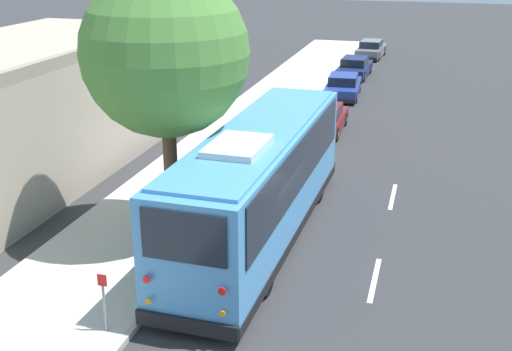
# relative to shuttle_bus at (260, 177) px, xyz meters

# --- Properties ---
(ground_plane) EXTENTS (160.00, 160.00, 0.00)m
(ground_plane) POSITION_rel_shuttle_bus_xyz_m (-1.31, -0.19, -1.91)
(ground_plane) COLOR #333335
(sidewalk_slab) EXTENTS (80.00, 4.26, 0.15)m
(sidewalk_slab) POSITION_rel_shuttle_bus_xyz_m (-1.31, 3.65, -1.83)
(sidewalk_slab) COLOR beige
(sidewalk_slab) RESTS_ON ground
(curb_strip) EXTENTS (80.00, 0.14, 0.15)m
(curb_strip) POSITION_rel_shuttle_bus_xyz_m (-1.31, 1.44, -1.83)
(curb_strip) COLOR #AAA69D
(curb_strip) RESTS_ON ground
(shuttle_bus) EXTENTS (11.39, 2.72, 3.56)m
(shuttle_bus) POSITION_rel_shuttle_bus_xyz_m (0.00, 0.00, 0.00)
(shuttle_bus) COLOR #4C93D1
(shuttle_bus) RESTS_ON ground
(parked_sedan_maroon) EXTENTS (4.27, 1.83, 1.26)m
(parked_sedan_maroon) POSITION_rel_shuttle_bus_xyz_m (11.57, 0.17, -1.33)
(parked_sedan_maroon) COLOR maroon
(parked_sedan_maroon) RESTS_ON ground
(parked_sedan_blue) EXTENTS (4.47, 1.98, 1.28)m
(parked_sedan_blue) POSITION_rel_shuttle_bus_xyz_m (18.73, 0.33, -1.32)
(parked_sedan_blue) COLOR navy
(parked_sedan_blue) RESTS_ON ground
(parked_sedan_navy) EXTENTS (4.49, 1.91, 1.27)m
(parked_sedan_navy) POSITION_rel_shuttle_bus_xyz_m (24.47, 0.45, -1.32)
(parked_sedan_navy) COLOR #19234C
(parked_sedan_navy) RESTS_ON ground
(parked_sedan_gray) EXTENTS (4.61, 1.94, 1.29)m
(parked_sedan_gray) POSITION_rel_shuttle_bus_xyz_m (31.99, 0.22, -1.31)
(parked_sedan_gray) COLOR slate
(parked_sedan_gray) RESTS_ON ground
(street_tree) EXTENTS (4.67, 4.67, 8.36)m
(street_tree) POSITION_rel_shuttle_bus_xyz_m (-0.39, 2.56, 3.88)
(street_tree) COLOR brown
(street_tree) RESTS_ON sidewalk_slab
(sign_post_near) EXTENTS (0.06, 0.22, 1.42)m
(sign_post_near) POSITION_rel_shuttle_bus_xyz_m (-5.86, 1.95, -1.03)
(sign_post_near) COLOR gray
(sign_post_near) RESTS_ON sidewalk_slab
(sign_post_far) EXTENTS (0.06, 0.06, 1.12)m
(sign_post_far) POSITION_rel_shuttle_bus_xyz_m (-3.92, 1.95, -1.20)
(sign_post_far) COLOR gray
(sign_post_far) RESTS_ON sidewalk_slab
(lane_stripe_mid) EXTENTS (2.40, 0.14, 0.01)m
(lane_stripe_mid) POSITION_rel_shuttle_bus_xyz_m (-1.65, -3.59, -1.91)
(lane_stripe_mid) COLOR silver
(lane_stripe_mid) RESTS_ON ground
(lane_stripe_ahead) EXTENTS (2.40, 0.14, 0.01)m
(lane_stripe_ahead) POSITION_rel_shuttle_bus_xyz_m (4.35, -3.59, -1.91)
(lane_stripe_ahead) COLOR silver
(lane_stripe_ahead) RESTS_ON ground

